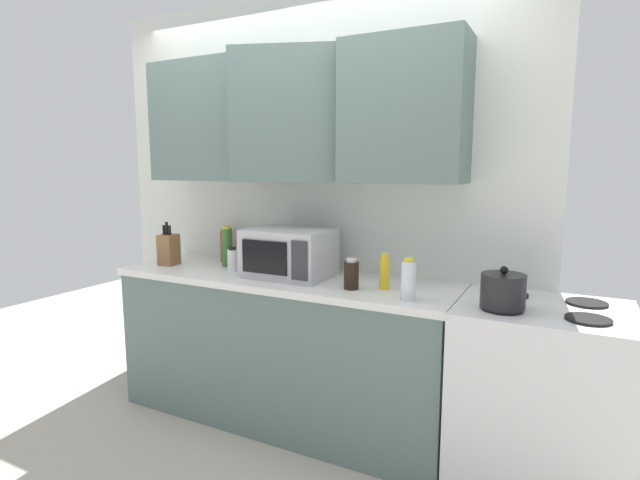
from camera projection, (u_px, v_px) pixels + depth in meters
wall_back_with_cabinets at (301, 161)px, 2.99m from camera, size 2.94×0.53×2.60m
counter_run at (283, 348)px, 2.95m from camera, size 2.07×0.63×0.90m
stove_range at (539, 399)px, 2.29m from camera, size 0.76×0.64×0.91m
kettle at (503, 291)px, 2.17m from camera, size 0.19×0.19×0.19m
microwave at (289, 253)px, 2.84m from camera, size 0.48×0.37×0.28m
knife_block at (169, 249)px, 3.19m from camera, size 0.12×0.13×0.28m
bottle_green_oil at (227, 247)px, 3.14m from camera, size 0.07×0.07×0.26m
bottle_white_jar at (233, 260)px, 3.00m from camera, size 0.06×0.06×0.15m
bottle_soy_dark at (351, 275)px, 2.55m from camera, size 0.08×0.08×0.16m
bottle_yellow_mustard at (385, 272)px, 2.55m from camera, size 0.05×0.05×0.19m
bottle_red_sauce at (226, 246)px, 3.31m from camera, size 0.08×0.08×0.23m
bottle_clear_tall at (408, 280)px, 2.33m from camera, size 0.07×0.07×0.21m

